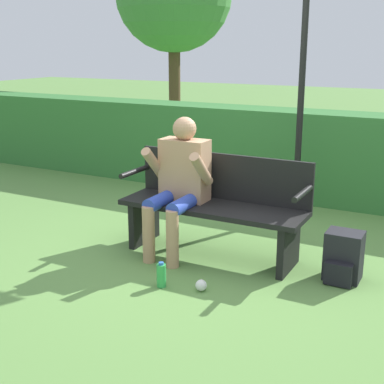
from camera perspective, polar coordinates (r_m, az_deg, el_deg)
The scene contains 8 objects.
ground_plane at distance 4.96m, azimuth 2.09°, elevation -6.74°, with size 40.00×40.00×0.00m, color #5B8942.
hedge_back at distance 6.81m, azimuth 10.37°, elevation 4.01°, with size 12.00×0.59×1.09m.
park_bench at distance 4.86m, azimuth 2.48°, elevation -1.37°, with size 1.70×0.51×0.91m.
person_seated at distance 4.83m, azimuth -1.35°, elevation 1.44°, with size 0.57×0.61×1.25m.
backpack at distance 4.57m, azimuth 15.82°, elevation -6.74°, with size 0.29×0.31×0.41m.
water_bottle at distance 4.32m, azimuth -3.29°, elevation -8.85°, with size 0.08×0.08×0.21m.
signpost at distance 5.89m, azimuth 11.69°, elevation 12.56°, with size 0.34×0.09×2.86m.
litter_crumple at distance 4.27m, azimuth 0.98°, elevation -9.92°, with size 0.09×0.09×0.09m.
Camera 1 is at (1.98, -4.14, 1.88)m, focal length 50.00 mm.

